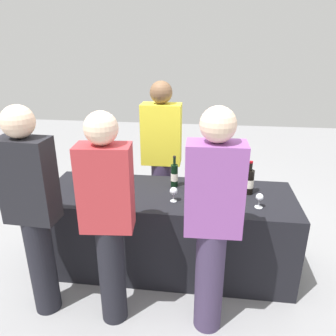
# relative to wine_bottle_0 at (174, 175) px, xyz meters

# --- Properties ---
(ground_plane) EXTENTS (12.00, 12.00, 0.00)m
(ground_plane) POSITION_rel_wine_bottle_0_xyz_m (-0.04, -0.16, -0.90)
(ground_plane) COLOR gray
(tasting_table) EXTENTS (2.31, 0.80, 0.79)m
(tasting_table) POSITION_rel_wine_bottle_0_xyz_m (-0.04, -0.16, -0.51)
(tasting_table) COLOR black
(tasting_table) RESTS_ON ground_plane
(wine_bottle_0) EXTENTS (0.07, 0.07, 0.31)m
(wine_bottle_0) POSITION_rel_wine_bottle_0_xyz_m (0.00, 0.00, 0.00)
(wine_bottle_0) COLOR black
(wine_bottle_0) RESTS_ON tasting_table
(wine_bottle_1) EXTENTS (0.08, 0.08, 0.31)m
(wine_bottle_1) POSITION_rel_wine_bottle_0_xyz_m (0.19, -0.05, -0.00)
(wine_bottle_1) COLOR black
(wine_bottle_1) RESTS_ON tasting_table
(wine_bottle_2) EXTENTS (0.07, 0.07, 0.31)m
(wine_bottle_2) POSITION_rel_wine_bottle_0_xyz_m (0.40, -0.09, -0.00)
(wine_bottle_2) COLOR black
(wine_bottle_2) RESTS_ON tasting_table
(wine_bottle_3) EXTENTS (0.08, 0.08, 0.32)m
(wine_bottle_3) POSITION_rel_wine_bottle_0_xyz_m (0.69, -0.07, 0.00)
(wine_bottle_3) COLOR black
(wine_bottle_3) RESTS_ON tasting_table
(wine_glass_0) EXTENTS (0.07, 0.07, 0.13)m
(wine_glass_0) POSITION_rel_wine_bottle_0_xyz_m (-0.81, -0.27, -0.02)
(wine_glass_0) COLOR silver
(wine_glass_0) RESTS_ON tasting_table
(wine_glass_1) EXTENTS (0.07, 0.07, 0.13)m
(wine_glass_1) POSITION_rel_wine_bottle_0_xyz_m (0.03, -0.31, -0.02)
(wine_glass_1) COLOR silver
(wine_glass_1) RESTS_ON tasting_table
(wine_glass_2) EXTENTS (0.07, 0.07, 0.13)m
(wine_glass_2) POSITION_rel_wine_bottle_0_xyz_m (0.75, -0.34, -0.02)
(wine_glass_2) COLOR silver
(wine_glass_2) RESTS_ON tasting_table
(ice_bucket) EXTENTS (0.24, 0.24, 0.19)m
(ice_bucket) POSITION_rel_wine_bottle_0_xyz_m (-0.82, -0.11, -0.02)
(ice_bucket) COLOR silver
(ice_bucket) RESTS_ON tasting_table
(server_pouring) EXTENTS (0.42, 0.23, 1.73)m
(server_pouring) POSITION_rel_wine_bottle_0_xyz_m (-0.19, 0.45, 0.04)
(server_pouring) COLOR #3F3351
(server_pouring) RESTS_ON ground_plane
(guest_0) EXTENTS (0.38, 0.23, 1.71)m
(guest_0) POSITION_rel_wine_bottle_0_xyz_m (-0.97, -0.86, 0.04)
(guest_0) COLOR black
(guest_0) RESTS_ON ground_plane
(guest_1) EXTENTS (0.39, 0.24, 1.69)m
(guest_1) POSITION_rel_wine_bottle_0_xyz_m (-0.38, -0.88, 0.03)
(guest_1) COLOR black
(guest_1) RESTS_ON ground_plane
(guest_2) EXTENTS (0.39, 0.23, 1.73)m
(guest_2) POSITION_rel_wine_bottle_0_xyz_m (0.36, -0.86, 0.05)
(guest_2) COLOR #3F3351
(guest_2) RESTS_ON ground_plane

